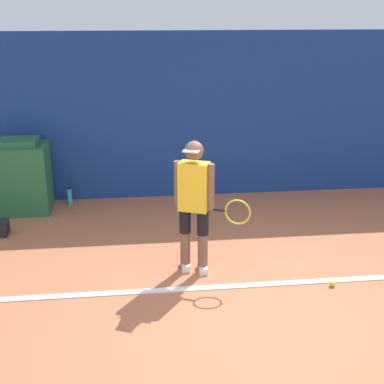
{
  "coord_description": "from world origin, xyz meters",
  "views": [
    {
      "loc": [
        -1.13,
        -4.69,
        3.03
      ],
      "look_at": [
        -0.43,
        1.3,
        0.93
      ],
      "focal_mm": 50.0,
      "sensor_mm": 36.0,
      "label": 1
    }
  ],
  "objects": [
    {
      "name": "covered_chair",
      "position": [
        -2.83,
        3.42,
        0.55
      ],
      "size": [
        0.83,
        0.69,
        1.15
      ],
      "color": "#28663D",
      "rests_on": "ground_plane"
    },
    {
      "name": "ground_plane",
      "position": [
        0.0,
        0.0,
        0.0
      ],
      "size": [
        24.0,
        24.0,
        0.0
      ],
      "primitive_type": "plane",
      "color": "#B76642"
    },
    {
      "name": "court_baseline",
      "position": [
        0.0,
        0.63,
        0.01
      ],
      "size": [
        21.6,
        0.1,
        0.01
      ],
      "color": "white",
      "rests_on": "ground_plane"
    },
    {
      "name": "tennis_player",
      "position": [
        -0.42,
        1.09,
        0.89
      ],
      "size": [
        0.85,
        0.45,
        1.61
      ],
      "rotation": [
        0.0,
        0.0,
        -0.42
      ],
      "color": "brown",
      "rests_on": "ground_plane"
    },
    {
      "name": "tennis_ball",
      "position": [
        1.1,
        0.51,
        0.03
      ],
      "size": [
        0.07,
        0.07,
        0.07
      ],
      "color": "#D1E533",
      "rests_on": "ground_plane"
    },
    {
      "name": "water_bottle",
      "position": [
        -2.16,
        3.6,
        0.13
      ],
      "size": [
        0.08,
        0.08,
        0.28
      ],
      "color": "#33ADD6",
      "rests_on": "ground_plane"
    },
    {
      "name": "back_wall",
      "position": [
        0.0,
        3.87,
        1.34
      ],
      "size": [
        24.0,
        0.1,
        2.69
      ],
      "color": "navy",
      "rests_on": "ground_plane"
    }
  ]
}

